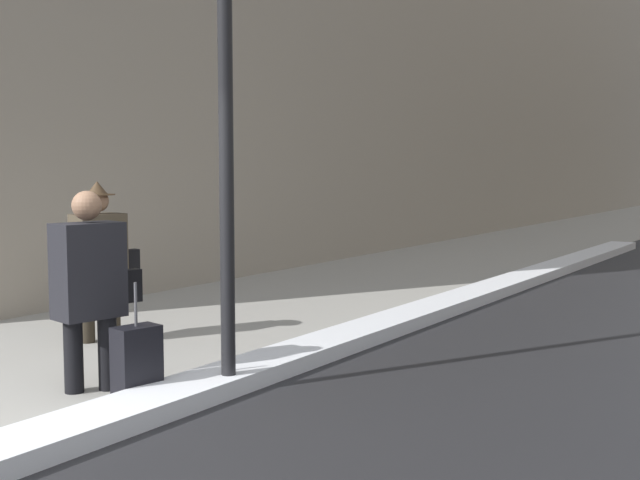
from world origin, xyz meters
TOP-DOWN VIEW (x-y plane):
  - ground_plane at (0.00, 0.00)m, footprint 160.00×160.00m
  - sidewalk_slab at (-2.00, 15.00)m, footprint 4.00×80.00m
  - snow_bank_curb at (0.16, 7.06)m, footprint 0.54×17.32m
  - lamp_post at (0.27, 1.63)m, footprint 0.28×0.28m
  - pedestrian_in_glasses at (-0.67, 1.01)m, footprint 0.41×0.77m
  - pedestrian_in_fedora at (-2.07, 2.33)m, footprint 0.40×0.76m
  - rolling_suitcase at (-0.18, 1.05)m, footprint 0.28×0.39m

SIDE VIEW (x-z plane):
  - ground_plane at x=0.00m, z-range 0.00..0.00m
  - sidewalk_slab at x=-2.00m, z-range 0.00..0.01m
  - snow_bank_curb at x=0.16m, z-range 0.00..0.15m
  - rolling_suitcase at x=-0.18m, z-range -0.17..0.78m
  - pedestrian_in_glasses at x=-0.67m, z-range 0.09..1.75m
  - pedestrian_in_fedora at x=-2.07m, z-range 0.08..1.79m
  - lamp_post at x=0.27m, z-range 0.49..5.58m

